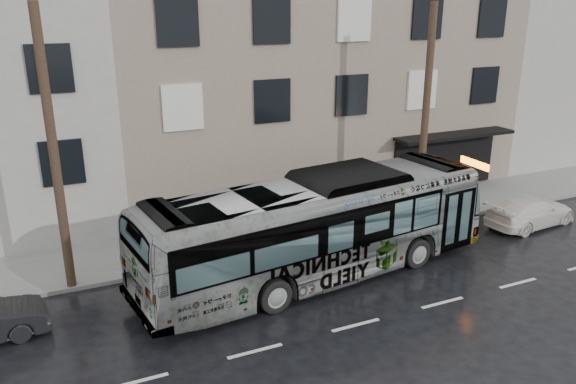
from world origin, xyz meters
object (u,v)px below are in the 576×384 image
utility_pole_rear (54,154)px  bus (318,228)px  sign_post (440,192)px  utility_pole_front (425,118)px  white_sedan (530,211)px

utility_pole_rear → bus: bearing=-17.3°
sign_post → bus: size_ratio=0.19×
utility_pole_front → bus: size_ratio=0.70×
bus → utility_pole_rear: bearing=65.2°
utility_pole_rear → white_sedan: bearing=-6.3°
utility_pole_rear → white_sedan: utility_pole_rear is taller
sign_post → white_sedan: (3.25, -2.01, -0.72)m
sign_post → white_sedan: 3.89m
utility_pole_front → sign_post: (1.10, 0.00, -3.30)m
utility_pole_front → utility_pole_rear: (-14.00, 0.00, 0.00)m
sign_post → bus: (-7.19, -2.47, 0.45)m
utility_pole_rear → bus: 8.76m
utility_pole_front → sign_post: 3.48m
utility_pole_front → sign_post: size_ratio=3.75×
utility_pole_rear → white_sedan: size_ratio=2.06×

